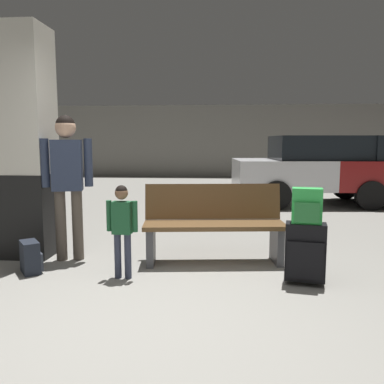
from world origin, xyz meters
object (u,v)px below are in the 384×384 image
Objects in this scene: parked_car_near at (326,168)px; backpack_bright at (307,206)px; adult at (67,172)px; child at (122,221)px; bench at (214,224)px; structural_pillar at (27,144)px; suitcase at (305,252)px; backpack_dark_floor at (31,257)px.

backpack_bright is at bearing -105.88° from parked_car_near.
backpack_bright is at bearing -13.52° from adult.
parked_car_near reaches higher than backpack_bright.
bench is at bearing 35.95° from child.
structural_pillar reaches higher than adult.
structural_pillar is at bearing 177.17° from bench.
bench is 1.14m from suitcase.
structural_pillar reaches higher than bench.
backpack_dark_floor is at bearing -130.16° from parked_car_near.
structural_pillar is 1.65× the size of bench.
adult reaches higher than backpack_bright.
structural_pillar is 0.66m from adult.
backpack_dark_floor is (-2.82, 0.13, -0.60)m from backpack_bright.
parked_car_near is (4.31, 5.11, 0.64)m from backpack_dark_floor.
structural_pillar is at bearing 165.64° from backpack_bright.
adult is (-2.59, 0.62, 0.27)m from backpack_bright.
parked_car_near is at bearing 48.55° from adult.
suitcase is at bearing -14.35° from structural_pillar.
structural_pillar reaches higher than suitcase.
backpack_dark_floor is (0.32, -0.68, -1.18)m from structural_pillar.
adult reaches higher than backpack_dark_floor.
structural_pillar is 2.42m from bench.
adult is at bearing 64.51° from backpack_dark_floor.
bench is 2.72× the size of suitcase.
suitcase is 0.14× the size of parked_car_near.
structural_pillar is 4.50× the size of suitcase.
child reaches higher than suitcase.
child is at bearing -36.94° from adult.
backpack_dark_floor is (-1.92, -0.57, -0.28)m from bench.
bench is 0.98× the size of adult.
structural_pillar is at bearing 115.19° from backpack_dark_floor.
adult is 0.40× the size of parked_car_near.
backpack_bright is 0.08× the size of parked_car_near.
parked_car_near is at bearing 49.84° from backpack_dark_floor.
suitcase is 2.83m from backpack_dark_floor.
adult is (-0.78, 0.59, 0.45)m from child.
structural_pillar is 6.44m from parked_car_near.
child is 2.80× the size of backpack_dark_floor.
adult reaches higher than parked_car_near.
backpack_dark_floor is 0.08× the size of parked_car_near.
backpack_bright is 1.00× the size of backpack_dark_floor.
backpack_bright is at bearing -2.59° from backpack_dark_floor.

